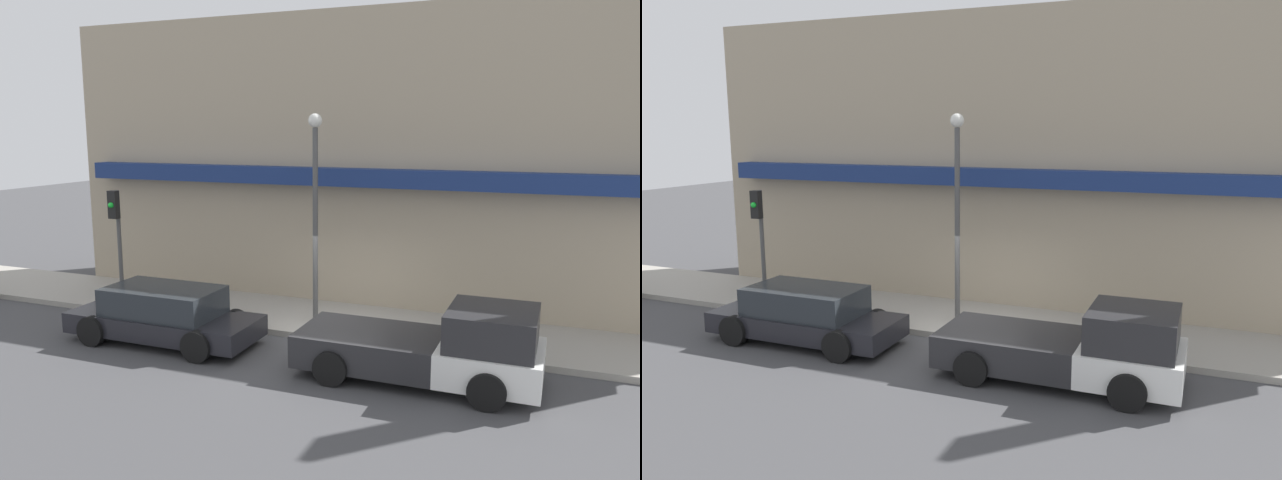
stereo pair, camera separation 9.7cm
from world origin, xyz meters
TOP-DOWN VIEW (x-y plane):
  - ground_plane at (0.00, 0.00)m, footprint 80.00×80.00m
  - sidewalk at (0.00, 1.53)m, footprint 36.00×3.06m
  - building at (0.02, 4.54)m, footprint 19.80×3.80m
  - pickup_truck at (2.96, -1.42)m, footprint 5.10×2.20m
  - parked_car at (-3.79, -1.42)m, footprint 4.84×2.03m
  - fire_hydrant at (2.95, 0.48)m, footprint 0.20×0.20m
  - street_lamp at (-0.73, 1.05)m, footprint 0.36×0.36m
  - traffic_light at (-6.70, 0.48)m, footprint 0.28×0.42m

SIDE VIEW (x-z plane):
  - ground_plane at x=0.00m, z-range 0.00..0.00m
  - sidewalk at x=0.00m, z-range 0.00..0.16m
  - fire_hydrant at x=2.95m, z-range 0.16..0.82m
  - parked_car at x=-3.79m, z-range 0.00..1.40m
  - pickup_truck at x=2.96m, z-range -0.10..1.61m
  - traffic_light at x=-6.70m, z-range 0.80..4.16m
  - street_lamp at x=-0.73m, z-range 0.85..6.34m
  - building at x=0.02m, z-range -1.16..9.72m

